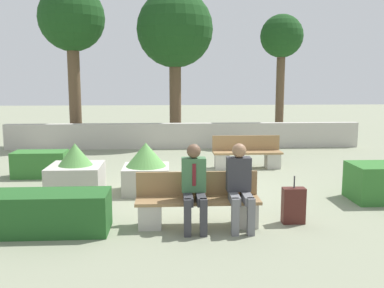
{
  "coord_description": "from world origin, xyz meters",
  "views": [
    {
      "loc": [
        -0.57,
        -8.95,
        2.34
      ],
      "look_at": [
        -0.03,
        0.5,
        0.9
      ],
      "focal_mm": 40.0,
      "sensor_mm": 36.0,
      "label": 1
    }
  ],
  "objects_px": {
    "planter_corner_left": "(146,169)",
    "person_seated_man": "(194,183)",
    "planter_corner_right": "(76,173)",
    "suitcase": "(293,205)",
    "tree_center_right": "(282,41)",
    "tree_center_left": "(175,31)",
    "bench_left_side": "(247,156)",
    "tree_leftmost": "(72,22)",
    "person_seated_woman": "(240,182)",
    "bench_front": "(198,205)"
  },
  "relations": [
    {
      "from": "tree_leftmost",
      "to": "tree_center_left",
      "type": "relative_size",
      "value": 1.01
    },
    {
      "from": "planter_corner_left",
      "to": "person_seated_man",
      "type": "bearing_deg",
      "value": -69.04
    },
    {
      "from": "bench_front",
      "to": "planter_corner_right",
      "type": "bearing_deg",
      "value": 138.22
    },
    {
      "from": "planter_corner_left",
      "to": "planter_corner_right",
      "type": "relative_size",
      "value": 0.98
    },
    {
      "from": "bench_left_side",
      "to": "tree_center_left",
      "type": "distance_m",
      "value": 6.34
    },
    {
      "from": "bench_front",
      "to": "bench_left_side",
      "type": "relative_size",
      "value": 1.09
    },
    {
      "from": "planter_corner_left",
      "to": "tree_leftmost",
      "type": "relative_size",
      "value": 0.19
    },
    {
      "from": "tree_leftmost",
      "to": "suitcase",
      "type": "bearing_deg",
      "value": -58.67
    },
    {
      "from": "person_seated_man",
      "to": "tree_center_left",
      "type": "relative_size",
      "value": 0.24
    },
    {
      "from": "planter_corner_right",
      "to": "suitcase",
      "type": "height_order",
      "value": "planter_corner_right"
    },
    {
      "from": "tree_center_right",
      "to": "planter_corner_left",
      "type": "bearing_deg",
      "value": -123.9
    },
    {
      "from": "bench_left_side",
      "to": "suitcase",
      "type": "relative_size",
      "value": 2.3
    },
    {
      "from": "person_seated_man",
      "to": "suitcase",
      "type": "bearing_deg",
      "value": 5.51
    },
    {
      "from": "planter_corner_right",
      "to": "tree_center_left",
      "type": "relative_size",
      "value": 0.19
    },
    {
      "from": "suitcase",
      "to": "tree_center_right",
      "type": "xyz_separation_m",
      "value": [
        2.08,
        8.91,
        3.41
      ]
    },
    {
      "from": "person_seated_man",
      "to": "planter_corner_left",
      "type": "bearing_deg",
      "value": 110.96
    },
    {
      "from": "planter_corner_left",
      "to": "tree_center_right",
      "type": "relative_size",
      "value": 0.22
    },
    {
      "from": "person_seated_man",
      "to": "suitcase",
      "type": "height_order",
      "value": "person_seated_man"
    },
    {
      "from": "bench_front",
      "to": "tree_leftmost",
      "type": "distance_m",
      "value": 10.29
    },
    {
      "from": "person_seated_woman",
      "to": "tree_center_right",
      "type": "relative_size",
      "value": 0.29
    },
    {
      "from": "planter_corner_left",
      "to": "suitcase",
      "type": "xyz_separation_m",
      "value": [
        2.5,
        -2.09,
        -0.19
      ]
    },
    {
      "from": "planter_corner_left",
      "to": "planter_corner_right",
      "type": "xyz_separation_m",
      "value": [
        -1.45,
        0.01,
        -0.07
      ]
    },
    {
      "from": "person_seated_woman",
      "to": "suitcase",
      "type": "height_order",
      "value": "person_seated_woman"
    },
    {
      "from": "person_seated_woman",
      "to": "tree_leftmost",
      "type": "bearing_deg",
      "value": 116.3
    },
    {
      "from": "planter_corner_left",
      "to": "tree_center_left",
      "type": "distance_m",
      "value": 8.01
    },
    {
      "from": "bench_front",
      "to": "bench_left_side",
      "type": "height_order",
      "value": "same"
    },
    {
      "from": "bench_left_side",
      "to": "suitcase",
      "type": "height_order",
      "value": "bench_left_side"
    },
    {
      "from": "person_seated_woman",
      "to": "planter_corner_left",
      "type": "bearing_deg",
      "value": 125.09
    },
    {
      "from": "planter_corner_right",
      "to": "tree_leftmost",
      "type": "xyz_separation_m",
      "value": [
        -1.36,
        6.61,
        3.86
      ]
    },
    {
      "from": "bench_front",
      "to": "person_seated_man",
      "type": "xyz_separation_m",
      "value": [
        -0.07,
        -0.14,
        0.41
      ]
    },
    {
      "from": "person_seated_man",
      "to": "suitcase",
      "type": "relative_size",
      "value": 1.69
    },
    {
      "from": "bench_front",
      "to": "person_seated_woman",
      "type": "distance_m",
      "value": 0.78
    },
    {
      "from": "tree_center_left",
      "to": "planter_corner_left",
      "type": "bearing_deg",
      "value": -95.98
    },
    {
      "from": "bench_left_side",
      "to": "bench_front",
      "type": "bearing_deg",
      "value": -103.35
    },
    {
      "from": "person_seated_woman",
      "to": "planter_corner_left",
      "type": "relative_size",
      "value": 1.28
    },
    {
      "from": "planter_corner_left",
      "to": "tree_center_right",
      "type": "bearing_deg",
      "value": 56.1
    },
    {
      "from": "person_seated_man",
      "to": "tree_center_right",
      "type": "bearing_deg",
      "value": 67.69
    },
    {
      "from": "suitcase",
      "to": "tree_leftmost",
      "type": "bearing_deg",
      "value": 121.33
    },
    {
      "from": "tree_leftmost",
      "to": "tree_center_right",
      "type": "relative_size",
      "value": 1.2
    },
    {
      "from": "bench_front",
      "to": "person_seated_man",
      "type": "bearing_deg",
      "value": -115.72
    },
    {
      "from": "planter_corner_right",
      "to": "tree_leftmost",
      "type": "distance_m",
      "value": 7.78
    },
    {
      "from": "person_seated_man",
      "to": "planter_corner_right",
      "type": "distance_m",
      "value": 3.25
    },
    {
      "from": "person_seated_man",
      "to": "tree_center_left",
      "type": "bearing_deg",
      "value": 90.7
    },
    {
      "from": "person_seated_man",
      "to": "person_seated_woman",
      "type": "bearing_deg",
      "value": 0.04
    },
    {
      "from": "bench_front",
      "to": "planter_corner_left",
      "type": "distance_m",
      "value": 2.31
    },
    {
      "from": "planter_corner_left",
      "to": "tree_leftmost",
      "type": "height_order",
      "value": "tree_leftmost"
    },
    {
      "from": "suitcase",
      "to": "tree_leftmost",
      "type": "distance_m",
      "value": 10.96
    },
    {
      "from": "planter_corner_right",
      "to": "suitcase",
      "type": "xyz_separation_m",
      "value": [
        3.95,
        -2.1,
        -0.13
      ]
    },
    {
      "from": "person_seated_woman",
      "to": "planter_corner_right",
      "type": "xyz_separation_m",
      "value": [
        -3.03,
        2.26,
        -0.32
      ]
    },
    {
      "from": "tree_center_right",
      "to": "person_seated_man",
      "type": "bearing_deg",
      "value": -112.31
    }
  ]
}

